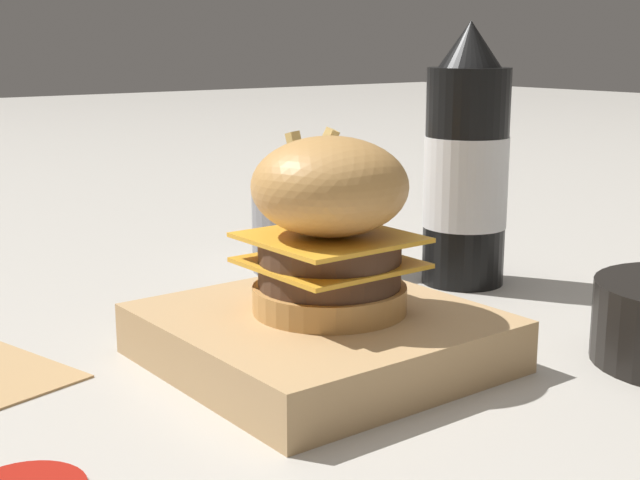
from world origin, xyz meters
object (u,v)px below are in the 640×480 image
Objects in this scene: serving_board at (320,337)px; burger at (330,224)px; ketchup_bottle at (466,169)px; fries_basket at (313,229)px.

serving_board is 0.08m from burger.
fries_basket is at bearing 32.79° from ketchup_bottle.
fries_basket is at bearing -36.04° from serving_board.
fries_basket is (0.21, -0.14, -0.06)m from burger.
ketchup_bottle reaches higher than fries_basket.
ketchup_bottle is 1.70× the size of fries_basket.
ketchup_bottle is (0.08, -0.23, 0.09)m from serving_board.
burger reaches higher than fries_basket.
burger is (-0.00, -0.01, 0.08)m from serving_board.
serving_board is 0.26m from fries_basket.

